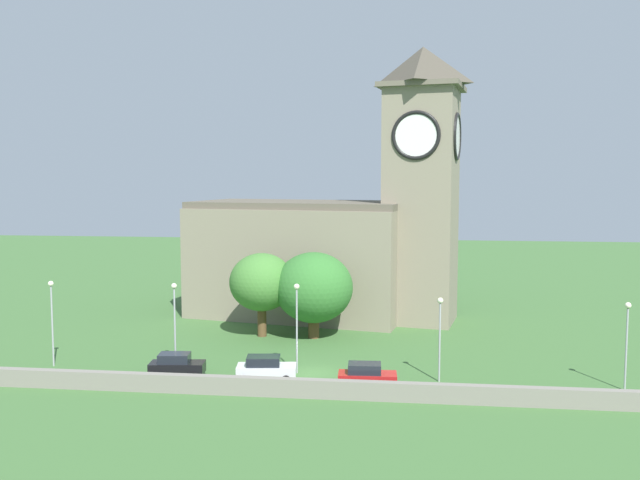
# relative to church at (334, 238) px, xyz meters

# --- Properties ---
(ground_plane) EXTENTS (200.00, 200.00, 0.00)m
(ground_plane) POSITION_rel_church_xyz_m (0.59, -7.37, -8.59)
(ground_plane) COLOR #3D6633
(church) EXTENTS (30.25, 17.01, 28.49)m
(church) POSITION_rel_church_xyz_m (0.00, 0.00, 0.00)
(church) COLOR gray
(church) RESTS_ON ground
(quay_barrier) EXTENTS (50.86, 0.70, 1.30)m
(quay_barrier) POSITION_rel_church_xyz_m (0.59, -28.12, -7.94)
(quay_barrier) COLOR gray
(quay_barrier) RESTS_ON ground
(car_black) EXTENTS (4.29, 2.43, 1.87)m
(car_black) POSITION_rel_church_xyz_m (-9.51, -24.68, -7.65)
(car_black) COLOR black
(car_black) RESTS_ON ground
(car_white) EXTENTS (4.61, 2.62, 1.88)m
(car_white) POSITION_rel_church_xyz_m (-2.61, -24.67, -7.64)
(car_white) COLOR silver
(car_white) RESTS_ON ground
(car_red) EXTENTS (4.26, 2.22, 1.93)m
(car_red) POSITION_rel_church_xyz_m (5.02, -25.90, -7.62)
(car_red) COLOR red
(car_red) RESTS_ON ground
(streetlamp_west_end) EXTENTS (0.44, 0.44, 6.95)m
(streetlamp_west_end) POSITION_rel_church_xyz_m (-20.43, -22.80, -3.94)
(streetlamp_west_end) COLOR #9EA0A5
(streetlamp_west_end) RESTS_ON ground
(streetlamp_west_mid) EXTENTS (0.44, 0.44, 6.92)m
(streetlamp_west_mid) POSITION_rel_church_xyz_m (-10.32, -22.55, -3.96)
(streetlamp_west_mid) COLOR #9EA0A5
(streetlamp_west_mid) RESTS_ON ground
(streetlamp_central) EXTENTS (0.44, 0.44, 7.03)m
(streetlamp_central) POSITION_rel_church_xyz_m (-0.61, -22.34, -3.90)
(streetlamp_central) COLOR #9EA0A5
(streetlamp_central) RESTS_ON ground
(streetlamp_east_mid) EXTENTS (0.44, 0.44, 6.35)m
(streetlamp_east_mid) POSITION_rel_church_xyz_m (10.29, -23.27, -4.29)
(streetlamp_east_mid) COLOR #9EA0A5
(streetlamp_east_mid) RESTS_ON ground
(streetlamp_east_end) EXTENTS (0.44, 0.44, 6.39)m
(streetlamp_east_end) POSITION_rel_church_xyz_m (23.38, -23.80, -4.27)
(streetlamp_east_end) COLOR #9EA0A5
(streetlamp_east_end) RESTS_ON ground
(tree_riverside_west) EXTENTS (6.15, 6.15, 8.01)m
(tree_riverside_west) POSITION_rel_church_xyz_m (-5.84, -10.55, -3.38)
(tree_riverside_west) COLOR brown
(tree_riverside_west) RESTS_ON ground
(tree_riverside_east) EXTENTS (7.42, 7.42, 8.18)m
(tree_riverside_east) POSITION_rel_church_xyz_m (-0.83, -10.63, -3.77)
(tree_riverside_east) COLOR brown
(tree_riverside_east) RESTS_ON ground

